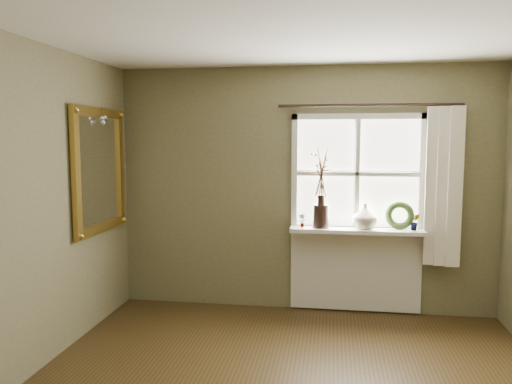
{
  "coord_description": "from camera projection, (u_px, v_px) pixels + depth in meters",
  "views": [
    {
      "loc": [
        0.3,
        -3.04,
        1.84
      ],
      "look_at": [
        -0.41,
        1.55,
        1.34
      ],
      "focal_mm": 35.0,
      "sensor_mm": 36.0,
      "label": 1
    }
  ],
  "objects": [
    {
      "name": "curtain_rod",
      "position": [
        369.0,
        105.0,
        5.03
      ],
      "size": [
        1.84,
        0.03,
        0.03
      ],
      "primitive_type": "cylinder",
      "rotation": [
        0.0,
        1.57,
        0.0
      ],
      "color": "black",
      "rests_on": "wall_back"
    },
    {
      "name": "potted_plant_left",
      "position": [
        302.0,
        220.0,
        5.21
      ],
      "size": [
        0.08,
        0.06,
        0.15
      ],
      "primitive_type": "imported",
      "rotation": [
        0.0,
        0.0,
        0.11
      ],
      "color": "#2E431E",
      "rests_on": "window_sill"
    },
    {
      "name": "cream_vase",
      "position": [
        365.0,
        216.0,
        5.11
      ],
      "size": [
        0.32,
        0.32,
        0.26
      ],
      "primitive_type": "imported",
      "rotation": [
        0.0,
        0.0,
        0.36
      ],
      "color": "silver",
      "rests_on": "window_sill"
    },
    {
      "name": "window_apron",
      "position": [
        355.0,
        269.0,
        5.29
      ],
      "size": [
        1.36,
        0.04,
        0.88
      ],
      "primitive_type": "cube",
      "color": "silver",
      "rests_on": "ground"
    },
    {
      "name": "gilt_mirror",
      "position": [
        100.0,
        170.0,
        4.89
      ],
      "size": [
        0.1,
        1.02,
        1.22
      ],
      "color": "white",
      "rests_on": "wall_left"
    },
    {
      "name": "dark_jug",
      "position": [
        321.0,
        216.0,
        5.18
      ],
      "size": [
        0.18,
        0.18,
        0.24
      ],
      "primitive_type": "cylinder",
      "rotation": [
        0.0,
        0.0,
        -0.09
      ],
      "color": "black",
      "rests_on": "window_sill"
    },
    {
      "name": "potted_plant_right",
      "position": [
        415.0,
        222.0,
        5.04
      ],
      "size": [
        0.1,
        0.08,
        0.17
      ],
      "primitive_type": "imported",
      "rotation": [
        0.0,
        0.0,
        0.09
      ],
      "color": "#2E431E",
      "rests_on": "window_sill"
    },
    {
      "name": "wreath",
      "position": [
        400.0,
        218.0,
        5.1
      ],
      "size": [
        0.3,
        0.16,
        0.3
      ],
      "primitive_type": "torus",
      "rotation": [
        1.36,
        0.0,
        -0.12
      ],
      "color": "#2E431E",
      "rests_on": "window_sill"
    },
    {
      "name": "window_frame",
      "position": [
        357.0,
        174.0,
        5.18
      ],
      "size": [
        1.36,
        0.06,
        1.24
      ],
      "color": "silver",
      "rests_on": "wall_back"
    },
    {
      "name": "ceiling",
      "position": [
        284.0,
        10.0,
        2.96
      ],
      "size": [
        4.5,
        4.5,
        0.0
      ],
      "primitive_type": "plane",
      "color": "silver",
      "rests_on": "ground"
    },
    {
      "name": "window_sill",
      "position": [
        356.0,
        231.0,
        5.14
      ],
      "size": [
        1.36,
        0.26,
        0.04
      ],
      "primitive_type": "cube",
      "color": "silver",
      "rests_on": "wall_back"
    },
    {
      "name": "curtain",
      "position": [
        443.0,
        187.0,
        4.97
      ],
      "size": [
        0.36,
        0.12,
        1.59
      ],
      "primitive_type": "cube",
      "color": "beige",
      "rests_on": "wall_back"
    },
    {
      "name": "wall_back",
      "position": [
        304.0,
        189.0,
        5.35
      ],
      "size": [
        4.0,
        0.1,
        2.6
      ],
      "primitive_type": "cube",
      "color": "#676243",
      "rests_on": "ground"
    }
  ]
}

